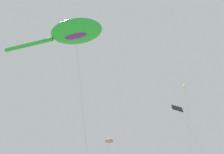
% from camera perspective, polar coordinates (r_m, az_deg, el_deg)
% --- Properties ---
extents(big_show_kite, '(8.28, 11.65, 18.51)m').
position_cam_1_polar(big_show_kite, '(25.26, -9.67, 11.05)').
color(big_show_kite, green).
rests_on(big_show_kite, ground).
extents(small_kite_box_yellow, '(3.82, 1.44, 14.90)m').
position_cam_1_polar(small_kite_box_yellow, '(29.89, 18.05, -2.38)').
color(small_kite_box_yellow, white).
rests_on(small_kite_box_yellow, ground).
extents(small_kite_stunt_black, '(4.77, 3.02, 10.93)m').
position_cam_1_polar(small_kite_stunt_black, '(24.80, 16.62, -8.24)').
color(small_kite_stunt_black, black).
rests_on(small_kite_stunt_black, ground).
extents(small_kite_diamond_red, '(3.22, 2.62, 7.84)m').
position_cam_1_polar(small_kite_diamond_red, '(25.63, -0.70, -16.03)').
color(small_kite_diamond_red, pink).
rests_on(small_kite_diamond_red, ground).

